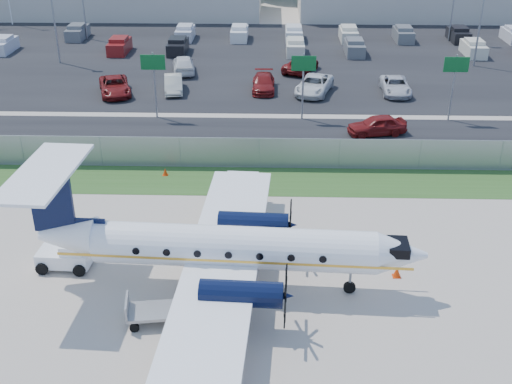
{
  "coord_description": "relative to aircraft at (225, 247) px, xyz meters",
  "views": [
    {
      "loc": [
        0.8,
        -22.9,
        16.87
      ],
      "look_at": [
        0.0,
        6.0,
        2.3
      ],
      "focal_mm": 45.0,
      "sensor_mm": 36.0,
      "label": 1
    }
  ],
  "objects": [
    {
      "name": "cone_starboard_wing",
      "position": [
        -4.58,
        11.7,
        -1.9
      ],
      "size": [
        0.33,
        0.33,
        0.47
      ],
      "color": "red",
      "rests_on": "ground"
    },
    {
      "name": "pushback_tug",
      "position": [
        -7.59,
        1.49,
        -1.48
      ],
      "size": [
        2.54,
        1.88,
        1.33
      ],
      "color": "white",
      "rests_on": "ground"
    },
    {
      "name": "parked_car_b",
      "position": [
        -6.42,
        28.28,
        -2.12
      ],
      "size": [
        2.08,
        4.38,
        1.39
      ],
      "primitive_type": "imported",
      "rotation": [
        0.0,
        0.0,
        0.15
      ],
      "color": "beige",
      "rests_on": "ground"
    },
    {
      "name": "perimeter_fence",
      "position": [
        1.2,
        12.99,
        -1.12
      ],
      "size": [
        120.0,
        0.06,
        1.99
      ],
      "color": "gray",
      "rests_on": "ground"
    },
    {
      "name": "cone_nose",
      "position": [
        7.83,
        1.03,
        -1.87
      ],
      "size": [
        0.38,
        0.38,
        0.53
      ],
      "color": "red",
      "rests_on": "ground"
    },
    {
      "name": "aircraft",
      "position": [
        0.0,
        0.0,
        0.0
      ],
      "size": [
        17.72,
        17.48,
        5.49
      ],
      "color": "white",
      "rests_on": "ground"
    },
    {
      "name": "grass_verge",
      "position": [
        1.2,
        10.99,
        -2.11
      ],
      "size": [
        170.0,
        4.0,
        0.02
      ],
      "primitive_type": "cube",
      "color": "#2D561E",
      "rests_on": "ground"
    },
    {
      "name": "ground",
      "position": [
        1.2,
        -1.01,
        -2.12
      ],
      "size": [
        170.0,
        170.0,
        0.0
      ],
      "primitive_type": "plane",
      "color": "#BFB1A2",
      "rests_on": "ground"
    },
    {
      "name": "parked_car_g",
      "position": [
        4.55,
        34.6,
        -2.12
      ],
      "size": [
        3.98,
        5.24,
        1.32
      ],
      "primitive_type": "imported",
      "rotation": [
        0.0,
        0.0,
        2.71
      ],
      "color": "maroon",
      "rests_on": "ground"
    },
    {
      "name": "light_pole_ne",
      "position": [
        21.2,
        36.99,
        3.11
      ],
      "size": [
        0.9,
        0.35,
        9.09
      ],
      "color": "gray",
      "rests_on": "ground"
    },
    {
      "name": "sign_mid",
      "position": [
        4.2,
        21.9,
        1.49
      ],
      "size": [
        1.8,
        0.26,
        5.0
      ],
      "color": "gray",
      "rests_on": "ground"
    },
    {
      "name": "sign_left",
      "position": [
        -6.8,
        21.9,
        1.49
      ],
      "size": [
        1.8,
        0.26,
        5.0
      ],
      "color": "gray",
      "rests_on": "ground"
    },
    {
      "name": "parked_car_c",
      "position": [
        1.18,
        28.8,
        -2.12
      ],
      "size": [
        1.9,
        4.63,
        1.34
      ],
      "primitive_type": "imported",
      "rotation": [
        0.0,
        0.0,
        0.0
      ],
      "color": "maroon",
      "rests_on": "ground"
    },
    {
      "name": "road_car_mid",
      "position": [
        9.37,
        18.89,
        -2.12
      ],
      "size": [
        4.43,
        2.57,
        1.42
      ],
      "primitive_type": "imported",
      "rotation": [
        0.0,
        0.0,
        -1.34
      ],
      "color": "maroon",
      "rests_on": "ground"
    },
    {
      "name": "access_road",
      "position": [
        1.2,
        17.99,
        -2.11
      ],
      "size": [
        170.0,
        8.0,
        0.02
      ],
      "primitive_type": "cube",
      "color": "black",
      "rests_on": "ground"
    },
    {
      "name": "baggage_cart_near",
      "position": [
        -2.83,
        -2.54,
        -1.57
      ],
      "size": [
        2.41,
        1.65,
        1.18
      ],
      "color": "gray",
      "rests_on": "ground"
    },
    {
      "name": "parked_car_f",
      "position": [
        -6.3,
        34.03,
        -2.12
      ],
      "size": [
        2.69,
        5.04,
        1.63
      ],
      "primitive_type": "imported",
      "rotation": [
        0.0,
        0.0,
        3.31
      ],
      "color": "silver",
      "rests_on": "ground"
    },
    {
      "name": "parking_lot",
      "position": [
        1.2,
        38.99,
        -2.11
      ],
      "size": [
        170.0,
        32.0,
        0.02
      ],
      "primitive_type": "cube",
      "color": "black",
      "rests_on": "ground"
    },
    {
      "name": "parked_car_e",
      "position": [
        12.25,
        28.34,
        -2.12
      ],
      "size": [
        2.33,
        4.88,
        1.35
      ],
      "primitive_type": "imported",
      "rotation": [
        0.0,
        0.0,
        -0.02
      ],
      "color": "silver",
      "rests_on": "ground"
    },
    {
      "name": "parked_car_d",
      "position": [
        5.45,
        28.21,
        -2.12
      ],
      "size": [
        3.85,
        5.76,
        1.47
      ],
      "primitive_type": "imported",
      "rotation": [
        0.0,
        0.0,
        -0.29
      ],
      "color": "silver",
      "rests_on": "ground"
    },
    {
      "name": "far_parking_rows",
      "position": [
        1.2,
        43.99,
        -2.12
      ],
      "size": [
        56.0,
        10.0,
        1.6
      ],
      "primitive_type": null,
      "color": "gray",
      "rests_on": "ground"
    },
    {
      "name": "cone_port_wing",
      "position": [
        0.65,
        -5.51,
        -1.85
      ],
      "size": [
        0.41,
        0.41,
        0.58
      ],
      "color": "red",
      "rests_on": "ground"
    },
    {
      "name": "light_pole_nw",
      "position": [
        -18.8,
        36.99,
        3.11
      ],
      "size": [
        0.9,
        0.35,
        9.09
      ],
      "color": "gray",
      "rests_on": "ground"
    },
    {
      "name": "sign_right",
      "position": [
        15.2,
        21.9,
        1.49
      ],
      "size": [
        1.8,
        0.26,
        5.0
      ],
      "color": "gray",
      "rests_on": "ground"
    },
    {
      "name": "parked_car_a",
      "position": [
        -11.22,
        27.46,
        -2.12
      ],
      "size": [
        3.77,
        5.59,
        1.42
      ],
      "primitive_type": "imported",
      "rotation": [
        0.0,
        0.0,
        0.3
      ],
      "color": "maroon",
      "rests_on": "ground"
    }
  ]
}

